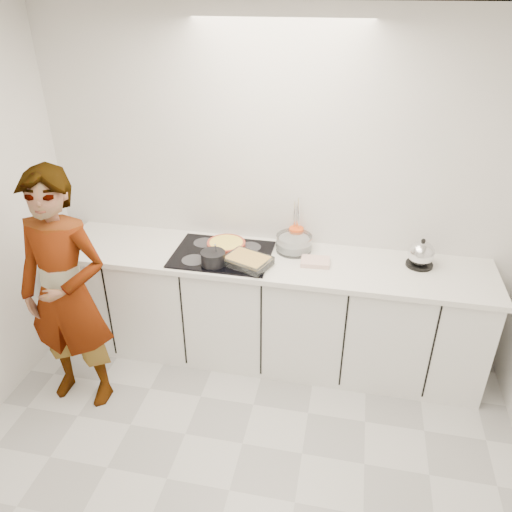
% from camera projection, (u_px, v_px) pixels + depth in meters
% --- Properties ---
extents(floor, '(3.60, 3.20, 0.00)m').
position_uv_depth(floor, '(229.00, 490.00, 3.02)').
color(floor, silver).
rests_on(floor, ground).
extents(ceiling, '(3.60, 3.20, 0.00)m').
position_uv_depth(ceiling, '(210.00, 16.00, 1.76)').
color(ceiling, white).
rests_on(ceiling, wall_back).
extents(wall_back, '(3.60, 0.00, 2.60)m').
position_uv_depth(wall_back, '(277.00, 193.00, 3.76)').
color(wall_back, white).
rests_on(wall_back, ground).
extents(base_cabinets, '(3.20, 0.58, 0.87)m').
position_uv_depth(base_cabinets, '(268.00, 311.00, 3.91)').
color(base_cabinets, white).
rests_on(base_cabinets, floor).
extents(countertop, '(3.24, 0.64, 0.04)m').
position_uv_depth(countertop, '(269.00, 261.00, 3.69)').
color(countertop, white).
rests_on(countertop, base_cabinets).
extents(hob, '(0.72, 0.54, 0.01)m').
position_uv_depth(hob, '(222.00, 254.00, 3.72)').
color(hob, black).
rests_on(hob, countertop).
extents(tart_dish, '(0.30, 0.30, 0.05)m').
position_uv_depth(tart_dish, '(226.00, 245.00, 3.78)').
color(tart_dish, '#A53926').
rests_on(tart_dish, hob).
extents(saucepan, '(0.20, 0.20, 0.17)m').
position_uv_depth(saucepan, '(213.00, 258.00, 3.55)').
color(saucepan, black).
rests_on(saucepan, hob).
extents(baking_dish, '(0.37, 0.33, 0.06)m').
position_uv_depth(baking_dish, '(248.00, 260.00, 3.55)').
color(baking_dish, silver).
rests_on(baking_dish, hob).
extents(mixing_bowl, '(0.32, 0.32, 0.12)m').
position_uv_depth(mixing_bowl, '(294.00, 244.00, 3.75)').
color(mixing_bowl, silver).
rests_on(mixing_bowl, countertop).
extents(tea_towel, '(0.21, 0.16, 0.03)m').
position_uv_depth(tea_towel, '(315.00, 262.00, 3.60)').
color(tea_towel, white).
rests_on(tea_towel, countertop).
extents(kettle, '(0.23, 0.23, 0.22)m').
position_uv_depth(kettle, '(421.00, 255.00, 3.54)').
color(kettle, black).
rests_on(kettle, countertop).
extents(utensil_crock, '(0.12, 0.12, 0.14)m').
position_uv_depth(utensil_crock, '(296.00, 236.00, 3.84)').
color(utensil_crock, '#F95215').
rests_on(utensil_crock, countertop).
extents(cook, '(0.65, 0.43, 1.75)m').
position_uv_depth(cook, '(66.00, 294.00, 3.32)').
color(cook, white).
rests_on(cook, floor).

